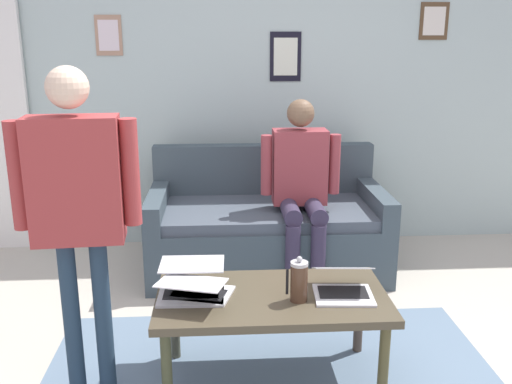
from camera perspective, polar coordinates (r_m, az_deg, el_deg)
The scene contains 9 objects.
back_wall at distance 4.64m, azimuth -1.40°, elevation 11.24°, with size 7.04×0.11×2.70m.
couch at distance 4.22m, azimuth 1.07°, elevation -3.70°, with size 1.70×0.88×0.88m.
coffee_table at distance 2.83m, azimuth 1.63°, elevation -11.25°, with size 1.13×0.61×0.47m.
laptop_left at distance 2.77m, azimuth -5.97°, elevation -9.75°, with size 0.39×0.40×0.12m.
laptop_center at distance 2.83m, azimuth 8.75°, elevation -9.30°, with size 0.30×0.32×0.16m.
laptop_right at distance 2.82m, azimuth -6.53°, elevation -9.23°, with size 0.33×0.35×0.13m.
french_press at distance 2.72m, azimuth 4.34°, elevation -8.93°, with size 0.10×0.08×0.23m.
person_standing at distance 2.63m, azimuth -17.61°, elevation -0.36°, with size 0.56×0.20×1.58m.
person_seated at distance 3.91m, azimuth 4.55°, elevation 1.12°, with size 0.55×0.51×1.28m.
Camera 1 is at (0.18, 2.43, 1.70)m, focal length 39.71 mm.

